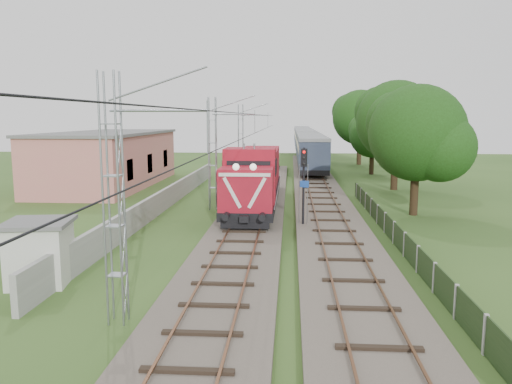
# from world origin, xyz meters

# --- Properties ---
(ground) EXTENTS (140.00, 140.00, 0.00)m
(ground) POSITION_xyz_m (0.00, 0.00, 0.00)
(ground) COLOR #2E4D1D
(ground) RESTS_ON ground
(track_main) EXTENTS (4.20, 70.00, 0.45)m
(track_main) POSITION_xyz_m (0.00, 7.00, 0.18)
(track_main) COLOR #6B6054
(track_main) RESTS_ON ground
(track_side) EXTENTS (4.20, 80.00, 0.45)m
(track_side) POSITION_xyz_m (5.00, 20.00, 0.18)
(track_side) COLOR #6B6054
(track_side) RESTS_ON ground
(catenary) EXTENTS (3.31, 70.00, 8.00)m
(catenary) POSITION_xyz_m (-2.95, 12.00, 4.05)
(catenary) COLOR gray
(catenary) RESTS_ON ground
(boundary_wall) EXTENTS (0.25, 40.00, 1.50)m
(boundary_wall) POSITION_xyz_m (-6.50, 12.00, 0.75)
(boundary_wall) COLOR #9E9E99
(boundary_wall) RESTS_ON ground
(station_building) EXTENTS (8.40, 20.40, 5.22)m
(station_building) POSITION_xyz_m (-15.00, 24.00, 2.63)
(station_building) COLOR #C26A68
(station_building) RESTS_ON ground
(fence) EXTENTS (0.12, 32.00, 1.20)m
(fence) POSITION_xyz_m (8.00, 3.00, 0.60)
(fence) COLOR black
(fence) RESTS_ON ground
(locomotive) EXTENTS (3.18, 18.14, 4.61)m
(locomotive) POSITION_xyz_m (0.00, 12.96, 2.35)
(locomotive) COLOR black
(locomotive) RESTS_ON ground
(coach_rake) EXTENTS (3.27, 72.90, 3.78)m
(coach_rake) POSITION_xyz_m (5.00, 64.50, 2.68)
(coach_rake) COLOR black
(coach_rake) RESTS_ON ground
(signal_post) EXTENTS (0.52, 0.42, 4.85)m
(signal_post) POSITION_xyz_m (3.30, 6.10, 3.33)
(signal_post) COLOR black
(signal_post) RESTS_ON ground
(relay_hut) EXTENTS (2.87, 2.87, 2.56)m
(relay_hut) POSITION_xyz_m (-7.40, -4.46, 1.30)
(relay_hut) COLOR silver
(relay_hut) RESTS_ON ground
(tree_a) EXTENTS (6.79, 6.46, 8.80)m
(tree_a) POSITION_xyz_m (11.00, 11.00, 5.49)
(tree_a) COLOR #372916
(tree_a) RESTS_ON ground
(tree_b) EXTENTS (7.65, 7.28, 9.91)m
(tree_b) POSITION_xyz_m (12.12, 23.07, 6.18)
(tree_b) COLOR #372916
(tree_b) RESTS_ON ground
(tree_c) EXTENTS (5.64, 5.37, 7.31)m
(tree_c) POSITION_xyz_m (12.02, 35.58, 4.56)
(tree_c) COLOR #372916
(tree_c) RESTS_ON ground
(tree_d) EXTENTS (8.01, 7.63, 10.38)m
(tree_d) POSITION_xyz_m (12.21, 47.69, 6.48)
(tree_d) COLOR #372916
(tree_d) RESTS_ON ground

